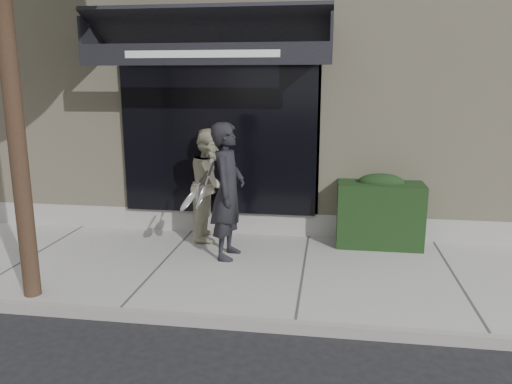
# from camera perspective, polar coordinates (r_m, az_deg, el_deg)

# --- Properties ---
(ground) EXTENTS (80.00, 80.00, 0.00)m
(ground) POSITION_cam_1_polar(r_m,az_deg,el_deg) (6.99, 5.42, -9.72)
(ground) COLOR black
(ground) RESTS_ON ground
(sidewalk) EXTENTS (20.00, 3.00, 0.12)m
(sidewalk) POSITION_cam_1_polar(r_m,az_deg,el_deg) (6.97, 5.43, -9.27)
(sidewalk) COLOR gray
(sidewalk) RESTS_ON ground
(curb) EXTENTS (20.00, 0.10, 0.14)m
(curb) POSITION_cam_1_polar(r_m,az_deg,el_deg) (5.56, 4.49, -15.12)
(curb) COLOR gray
(curb) RESTS_ON ground
(building_facade) EXTENTS (14.30, 8.04, 5.64)m
(building_facade) POSITION_cam_1_polar(r_m,az_deg,el_deg) (11.42, 7.12, 13.00)
(building_facade) COLOR tan
(building_facade) RESTS_ON ground
(hedge) EXTENTS (1.30, 0.70, 1.14)m
(hedge) POSITION_cam_1_polar(r_m,az_deg,el_deg) (8.00, 13.92, -2.17)
(hedge) COLOR black
(hedge) RESTS_ON sidewalk
(pedestrian_front) EXTENTS (0.85, 0.94, 1.97)m
(pedestrian_front) POSITION_cam_1_polar(r_m,az_deg,el_deg) (7.14, -3.26, 0.09)
(pedestrian_front) COLOR black
(pedestrian_front) RESTS_ON sidewalk
(pedestrian_back) EXTENTS (0.70, 0.89, 1.80)m
(pedestrian_back) POSITION_cam_1_polar(r_m,az_deg,el_deg) (8.06, -5.12, 0.89)
(pedestrian_back) COLOR #B1AA8D
(pedestrian_back) RESTS_ON sidewalk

